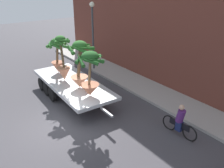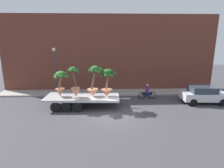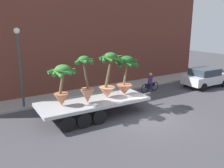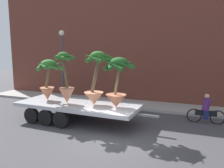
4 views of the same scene
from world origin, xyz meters
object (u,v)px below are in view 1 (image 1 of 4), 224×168
flatbed_trailer (70,84)px  potted_palm_middle (63,61)px  cyclist (180,122)px  street_lamp (93,27)px  potted_palm_rear (80,66)px  potted_palm_extra (58,53)px  potted_palm_front (90,73)px

flatbed_trailer → potted_palm_middle: (-0.30, -0.23, 1.38)m
cyclist → street_lamp: 9.71m
potted_palm_rear → cyclist: bearing=22.4°
potted_palm_extra → street_lamp: size_ratio=0.46×
potted_palm_front → cyclist: bearing=28.7°
cyclist → potted_palm_middle: bearing=-160.9°
flatbed_trailer → street_lamp: bearing=130.0°
potted_palm_front → cyclist: size_ratio=1.29×
potted_palm_rear → cyclist: size_ratio=1.44×
potted_palm_rear → potted_palm_front: potted_palm_rear is taller
flatbed_trailer → potted_palm_front: size_ratio=3.10×
potted_palm_rear → potted_palm_front: size_ratio=1.11×
potted_palm_middle → street_lamp: street_lamp is taller
potted_palm_front → potted_palm_extra: potted_palm_front is taller
street_lamp → potted_palm_middle: bearing=-54.9°
potted_palm_rear → potted_palm_extra: (-2.83, 0.05, -0.01)m
cyclist → potted_palm_rear: bearing=-157.6°
potted_palm_rear → street_lamp: street_lamp is taller
flatbed_trailer → potted_palm_middle: 1.43m
potted_palm_rear → potted_palm_middle: size_ratio=1.02×
potted_palm_extra → street_lamp: bearing=111.4°
street_lamp → potted_palm_front: bearing=-33.5°
cyclist → street_lamp: (-9.27, 1.34, 2.56)m
flatbed_trailer → street_lamp: size_ratio=1.53×
potted_palm_extra → potted_palm_front: bearing=-1.7°
potted_palm_front → potted_palm_middle: bearing=-176.9°
potted_palm_extra → flatbed_trailer: bearing=-1.3°
cyclist → potted_palm_front: bearing=-151.3°
cyclist → street_lamp: size_ratio=0.38×
potted_palm_middle → potted_palm_front: size_ratio=1.10×
potted_palm_middle → potted_palm_extra: potted_palm_middle is taller
potted_palm_rear → potted_palm_middle: bearing=-172.2°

